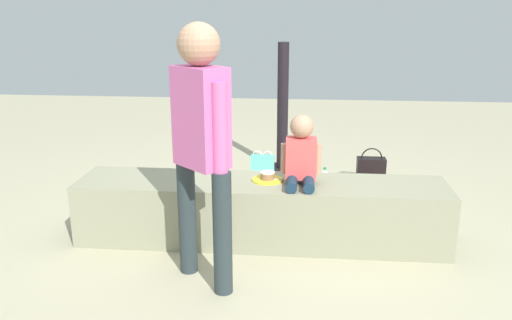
# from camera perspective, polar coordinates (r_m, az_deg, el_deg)

# --- Properties ---
(ground_plane) EXTENTS (12.00, 12.00, 0.00)m
(ground_plane) POSITION_cam_1_polar(r_m,az_deg,el_deg) (3.85, 0.53, -8.63)
(ground_plane) COLOR tan
(concrete_ledge) EXTENTS (2.60, 0.51, 0.44)m
(concrete_ledge) POSITION_cam_1_polar(r_m,az_deg,el_deg) (3.76, 0.54, -5.57)
(concrete_ledge) COLOR gray
(concrete_ledge) RESTS_ON ground_plane
(child_seated) EXTENTS (0.28, 0.32, 0.48)m
(child_seated) POSITION_cam_1_polar(r_m,az_deg,el_deg) (3.59, 4.92, 0.64)
(child_seated) COLOR #162E41
(child_seated) RESTS_ON concrete_ledge
(adult_standing) EXTENTS (0.37, 0.35, 1.55)m
(adult_standing) POSITION_cam_1_polar(r_m,az_deg,el_deg) (2.99, -5.96, 2.87)
(adult_standing) COLOR #263134
(adult_standing) RESTS_ON ground_plane
(cake_plate) EXTENTS (0.22, 0.22, 0.06)m
(cake_plate) POSITION_cam_1_polar(r_m,az_deg,el_deg) (3.70, 1.26, -1.93)
(cake_plate) COLOR yellow
(cake_plate) RESTS_ON concrete_ledge
(gift_bag) EXTENTS (0.22, 0.08, 0.31)m
(gift_bag) POSITION_cam_1_polar(r_m,az_deg,el_deg) (5.02, 0.70, -0.89)
(gift_bag) COLOR #59C6B2
(gift_bag) RESTS_ON ground_plane
(railing_post) EXTENTS (0.36, 0.36, 1.30)m
(railing_post) POSITION_cam_1_polar(r_m,az_deg,el_deg) (5.26, 2.89, 4.04)
(railing_post) COLOR black
(railing_post) RESTS_ON ground_plane
(water_bottle_near_gift) EXTENTS (0.07, 0.07, 0.20)m
(water_bottle_near_gift) POSITION_cam_1_polar(r_m,az_deg,el_deg) (4.90, 7.45, -2.02)
(water_bottle_near_gift) COLOR silver
(water_bottle_near_gift) RESTS_ON ground_plane
(party_cup_red) EXTENTS (0.07, 0.07, 0.11)m
(party_cup_red) POSITION_cam_1_polar(r_m,az_deg,el_deg) (4.47, -11.55, -4.51)
(party_cup_red) COLOR red
(party_cup_red) RESTS_ON ground_plane
(cake_box_white) EXTENTS (0.33, 0.30, 0.13)m
(cake_box_white) POSITION_cam_1_polar(r_m,az_deg,el_deg) (4.66, 11.72, -3.59)
(cake_box_white) COLOR white
(cake_box_white) RESTS_ON ground_plane
(handbag_black_leather) EXTENTS (0.27, 0.13, 0.35)m
(handbag_black_leather) POSITION_cam_1_polar(r_m,az_deg,el_deg) (5.09, 12.38, -1.08)
(handbag_black_leather) COLOR black
(handbag_black_leather) RESTS_ON ground_plane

